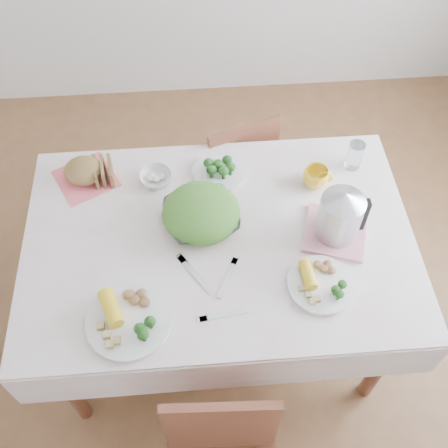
{
  "coord_description": "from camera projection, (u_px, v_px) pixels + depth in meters",
  "views": [
    {
      "loc": [
        -0.07,
        -1.14,
        2.42
      ],
      "look_at": [
        0.02,
        0.02,
        0.82
      ],
      "focal_mm": 42.0,
      "sensor_mm": 36.0,
      "label": 1
    }
  ],
  "objects": [
    {
      "name": "floor",
      "position": [
        220.0,
        323.0,
        2.63
      ],
      "size": [
        3.6,
        3.6,
        0.0
      ],
      "primitive_type": "plane",
      "color": "brown",
      "rests_on": "ground"
    },
    {
      "name": "dining_table",
      "position": [
        220.0,
        287.0,
        2.32
      ],
      "size": [
        1.4,
        0.9,
        0.75
      ],
      "primitive_type": "cube",
      "color": "brown",
      "rests_on": "floor"
    },
    {
      "name": "tablecloth",
      "position": [
        219.0,
        238.0,
        2.02
      ],
      "size": [
        1.5,
        1.0,
        0.01
      ],
      "primitive_type": "cube",
      "color": "silver",
      "rests_on": "dining_table"
    },
    {
      "name": "chair_far",
      "position": [
        229.0,
        156.0,
        2.67
      ],
      "size": [
        0.47,
        0.47,
        0.81
      ],
      "primitive_type": "cube",
      "rotation": [
        0.0,
        0.0,
        3.48
      ],
      "color": "brown",
      "rests_on": "floor"
    },
    {
      "name": "salad_bowl",
      "position": [
        201.0,
        217.0,
        2.02
      ],
      "size": [
        0.34,
        0.34,
        0.07
      ],
      "primitive_type": "imported",
      "rotation": [
        0.0,
        0.0,
        0.24
      ],
      "color": "white",
      "rests_on": "tablecloth"
    },
    {
      "name": "dinner_plate_left",
      "position": [
        129.0,
        321.0,
        1.79
      ],
      "size": [
        0.3,
        0.3,
        0.02
      ],
      "primitive_type": "cylinder",
      "rotation": [
        0.0,
        0.0,
        -0.01
      ],
      "color": "white",
      "rests_on": "tablecloth"
    },
    {
      "name": "dinner_plate_right",
      "position": [
        321.0,
        285.0,
        1.88
      ],
      "size": [
        0.3,
        0.3,
        0.02
      ],
      "primitive_type": "cylinder",
      "rotation": [
        0.0,
        0.0,
        -0.26
      ],
      "color": "white",
      "rests_on": "tablecloth"
    },
    {
      "name": "broccoli_plate",
      "position": [
        218.0,
        173.0,
        2.19
      ],
      "size": [
        0.24,
        0.24,
        0.02
      ],
      "primitive_type": "cylinder",
      "rotation": [
        0.0,
        0.0,
        0.11
      ],
      "color": "beige",
      "rests_on": "tablecloth"
    },
    {
      "name": "napkin",
      "position": [
        86.0,
        178.0,
        2.18
      ],
      "size": [
        0.3,
        0.3,
        0.0
      ],
      "primitive_type": "cube",
      "rotation": [
        0.0,
        0.0,
        0.49
      ],
      "color": "#FF676D",
      "rests_on": "tablecloth"
    },
    {
      "name": "bread_loaf",
      "position": [
        83.0,
        169.0,
        2.14
      ],
      "size": [
        0.16,
        0.15,
        0.09
      ],
      "primitive_type": "ellipsoid",
      "rotation": [
        0.0,
        0.0,
        -0.04
      ],
      "color": "brown",
      "rests_on": "napkin"
    },
    {
      "name": "fruit_bowl",
      "position": [
        156.0,
        178.0,
        2.16
      ],
      "size": [
        0.14,
        0.14,
        0.04
      ],
      "primitive_type": "imported",
      "rotation": [
        0.0,
        0.0,
        0.06
      ],
      "color": "white",
      "rests_on": "tablecloth"
    },
    {
      "name": "yellow_mug",
      "position": [
        316.0,
        177.0,
        2.14
      ],
      "size": [
        0.14,
        0.14,
        0.08
      ],
      "primitive_type": "imported",
      "rotation": [
        0.0,
        0.0,
        -0.4
      ],
      "color": "yellow",
      "rests_on": "tablecloth"
    },
    {
      "name": "glass_tumbler",
      "position": [
        355.0,
        155.0,
        2.18
      ],
      "size": [
        0.09,
        0.09,
        0.13
      ],
      "primitive_type": "cylinder",
      "rotation": [
        0.0,
        0.0,
        0.38
      ],
      "color": "white",
      "rests_on": "tablecloth"
    },
    {
      "name": "pink_tray",
      "position": [
        335.0,
        232.0,
        2.02
      ],
      "size": [
        0.29,
        0.29,
        0.02
      ],
      "primitive_type": "cube",
      "rotation": [
        0.0,
        0.0,
        -0.31
      ],
      "color": "pink",
      "rests_on": "tablecloth"
    },
    {
      "name": "electric_kettle",
      "position": [
        340.0,
        215.0,
        1.92
      ],
      "size": [
        0.17,
        0.17,
        0.23
      ],
      "primitive_type": "cylinder",
      "rotation": [
        0.0,
        0.0,
        0.04
      ],
      "color": "#B2B5BA",
      "rests_on": "pink_tray"
    },
    {
      "name": "fork_left",
      "position": [
        195.0,
        274.0,
        1.91
      ],
      "size": [
        0.13,
        0.18,
        0.0
      ],
      "primitive_type": "cube",
      "rotation": [
        0.0,
        0.0,
        0.6
      ],
      "color": "silver",
      "rests_on": "tablecloth"
    },
    {
      "name": "fork_right",
      "position": [
        227.0,
        278.0,
        1.9
      ],
      "size": [
        0.1,
        0.17,
        0.0
      ],
      "primitive_type": "cube",
      "rotation": [
        0.0,
        0.0,
        -0.44
      ],
      "color": "silver",
      "rests_on": "tablecloth"
    },
    {
      "name": "knife",
      "position": [
        224.0,
        315.0,
        1.82
      ],
      "size": [
        0.18,
        0.04,
        0.0
      ],
      "primitive_type": "cube",
      "rotation": [
        0.0,
        0.0,
        1.7
      ],
      "color": "silver",
      "rests_on": "tablecloth"
    }
  ]
}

